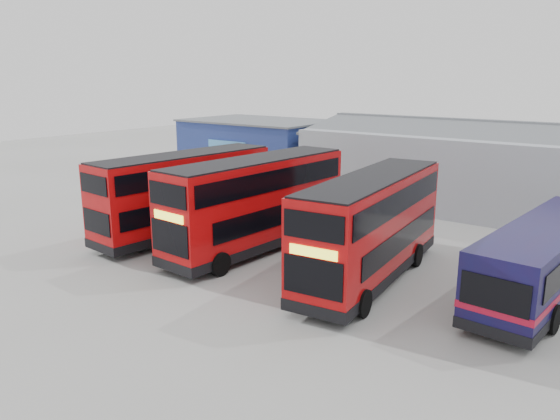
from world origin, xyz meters
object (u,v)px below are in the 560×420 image
Objects in this scene: double_decker_right at (371,229)px; single_decker_blue at (545,261)px; panel_van at (196,173)px; maintenance_shed at (537,173)px; double_decker_centre at (257,205)px; double_decker_left at (185,195)px; office_block at (259,149)px.

single_decker_blue is at bearing 14.36° from double_decker_right.
double_decker_right reaches higher than panel_van.
double_decker_centre is at bearing -118.27° from maintenance_shed.
single_decker_blue is (18.17, 2.59, -0.78)m from double_decker_left.
maintenance_shed is 24.78m from panel_van.
double_decker_centre is 1.02× the size of double_decker_right.
maintenance_shed is at bearing 5.21° from office_block.
maintenance_shed reaches higher than double_decker_left.
double_decker_right reaches higher than double_decker_left.
panel_van is at bearing -42.86° from double_decker_left.
maintenance_shed is 2.66× the size of double_decker_centre.
single_decker_blue is (25.84, -13.35, -1.04)m from office_block.
double_decker_right is (11.58, 0.11, 0.00)m from double_decker_left.
panel_van is (-1.31, -6.30, -1.29)m from office_block.
double_decker_left is 0.98× the size of double_decker_centre.
double_decker_right is 0.97× the size of single_decker_blue.
single_decker_blue is 2.05× the size of panel_van.
office_block is at bearing -23.46° from single_decker_blue.
office_block is at bearing 62.44° from panel_van.
double_decker_left is 0.99× the size of double_decker_right.
maintenance_shed reaches higher than double_decker_right.
double_decker_centre is at bearing 171.58° from double_decker_right.
double_decker_centre is (4.89, 0.37, 0.07)m from double_decker_left.
maintenance_shed reaches higher than panel_van.
maintenance_shed is 2.71× the size of double_decker_right.
office_block is at bearing 134.37° from double_decker_right.
double_decker_left is 18.37m from single_decker_blue.
panel_van is at bearing -101.75° from office_block.
double_decker_centre is (-9.45, -17.57, -0.22)m from maintenance_shed.
panel_van is at bearing -160.38° from maintenance_shed.
double_decker_right is 22.67m from panel_van.
double_decker_left is 13.20m from panel_van.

